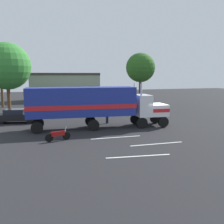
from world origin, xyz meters
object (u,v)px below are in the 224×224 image
person_bystander (107,115)px  tree_center (140,68)px  motorcycle (58,135)px  parked_bus (85,96)px  semi_truck (93,103)px  parked_car (16,116)px  tree_left (7,66)px  tree_right (0,63)px

person_bystander → tree_center: bearing=51.6°
person_bystander → motorcycle: 8.36m
parked_bus → tree_center: 10.26m
person_bystander → tree_center: tree_center is taller
semi_truck → parked_car: 9.46m
semi_truck → parked_bus: (2.11, 14.03, -0.46)m
tree_left → tree_right: 9.65m
semi_truck → parked_bus: size_ratio=1.27×
parked_bus → tree_left: (-10.73, -3.05, 4.37)m
parked_bus → parked_car: parked_bus is taller
semi_truck → person_bystander: 3.34m
parked_car → motorcycle: size_ratio=2.23×
tree_left → semi_truck: bearing=-51.8°
tree_left → tree_center: tree_left is taller
motorcycle → tree_right: size_ratio=0.20×
person_bystander → tree_right: (-12.47, 18.40, 6.36)m
semi_truck → motorcycle: semi_truck is taller
tree_center → tree_right: (-21.74, 6.72, 0.77)m
parked_bus → tree_center: size_ratio=1.27×
parked_car → tree_right: size_ratio=0.45×
parked_car → tree_right: 16.50m
person_bystander → motorcycle: person_bystander is taller
parked_bus → tree_left: bearing=-164.1°
semi_truck → parked_car: semi_truck is taller
motorcycle → parked_car: bearing=111.2°
tree_left → person_bystander: bearing=-39.8°
person_bystander → tree_center: 15.93m
tree_right → semi_truck: bearing=-63.1°
semi_truck → tree_right: 23.40m
person_bystander → motorcycle: size_ratio=0.78×
tree_right → tree_center: bearing=-17.2°
tree_left → tree_center: size_ratio=1.06×
semi_truck → tree_left: (-8.62, 10.97, 3.91)m
tree_center → person_bystander: bearing=-128.4°
parked_bus → parked_car: (-9.61, -8.51, -1.26)m
person_bystander → tree_right: size_ratio=0.16×
tree_center → semi_truck: bearing=-129.6°
semi_truck → person_bystander: (2.09, 2.03, -1.63)m
parked_bus → motorcycle: 18.89m
person_bystander → parked_bus: size_ratio=0.14×
semi_truck → parked_car: bearing=143.7°
parked_car → tree_center: bearing=23.5°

